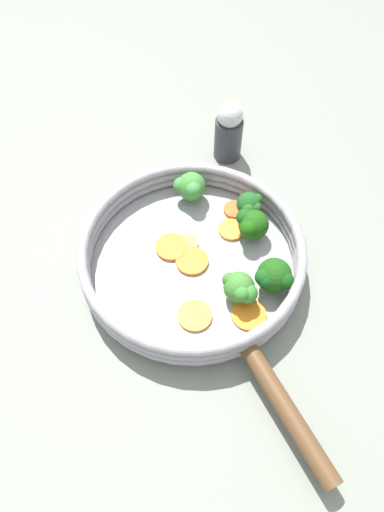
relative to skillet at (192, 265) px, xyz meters
The scene contains 19 objects.
ground_plane 0.01m from the skillet, ahead, with size 4.00×4.00×0.00m, color gray.
skillet is the anchor object (origin of this frame).
skillet_rim_wall 0.03m from the skillet, ahead, with size 0.30×0.30×0.04m.
skillet_handle 0.23m from the skillet, 103.37° to the left, with size 0.02×0.02×0.17m, color brown.
skillet_rivet_left 0.14m from the skillet, 91.61° to the left, with size 0.01×0.01×0.01m, color #8F9B9A.
skillet_rivet_right 0.14m from the skillet, 115.13° to the left, with size 0.01×0.01×0.01m, color #94989A.
carrot_slice_0 0.01m from the skillet, 156.57° to the left, with size 0.04×0.04×0.01m, color orange.
carrot_slice_1 0.11m from the skillet, 138.75° to the right, with size 0.03×0.03×0.01m, color orange.
carrot_slice_2 0.03m from the skillet, 85.94° to the right, with size 0.03×0.03×0.00m, color #F09A40.
carrot_slice_3 0.11m from the skillet, 117.77° to the left, with size 0.04×0.04×0.00m, color orange.
carrot_slice_4 0.08m from the skillet, 78.38° to the left, with size 0.04×0.04×0.00m, color orange.
carrot_slice_5 0.04m from the skillet, 52.95° to the right, with size 0.04×0.04×0.01m, color orange.
carrot_slice_6 0.08m from the skillet, 150.37° to the right, with size 0.04×0.04×0.00m, color orange.
broccoli_floret_0 0.12m from the skillet, 144.36° to the left, with size 0.05×0.05×0.05m.
broccoli_floret_1 0.10m from the skillet, 166.54° to the right, with size 0.04×0.04×0.05m.
broccoli_floret_2 0.09m from the skillet, 122.88° to the left, with size 0.04×0.04×0.04m.
broccoli_floret_3 0.12m from the skillet, 102.77° to the right, with size 0.05×0.05×0.05m.
broccoli_floret_4 0.12m from the skillet, 150.10° to the right, with size 0.04×0.04×0.04m.
salt_shaker 0.23m from the skillet, 118.59° to the right, with size 0.04×0.04×0.10m.
Camera 1 is at (0.09, 0.35, 0.58)m, focal length 35.00 mm.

